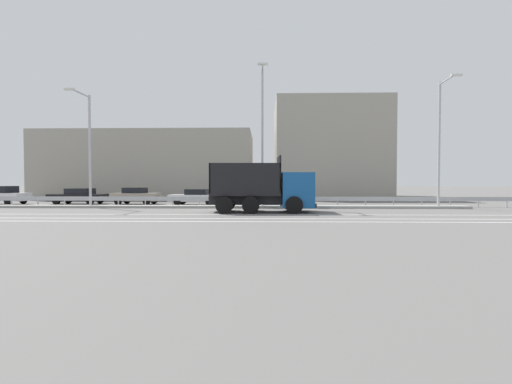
{
  "coord_description": "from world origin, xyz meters",
  "views": [
    {
      "loc": [
        2.87,
        -22.87,
        1.83
      ],
      "look_at": [
        2.29,
        0.29,
        1.21
      ],
      "focal_mm": 24.0,
      "sensor_mm": 36.0,
      "label": 1
    }
  ],
  "objects": [
    {
      "name": "parked_car_4",
      "position": [
        -2.86,
        5.48,
        0.68
      ],
      "size": [
        4.32,
        1.91,
        1.31
      ],
      "rotation": [
        0.0,
        0.0,
        1.53
      ],
      "color": "silver",
      "rests_on": "ground_plane"
    },
    {
      "name": "dump_truck",
      "position": [
        3.47,
        -1.41,
        1.28
      ],
      "size": [
        6.53,
        2.94,
        3.48
      ],
      "rotation": [
        0.0,
        0.0,
        -1.55
      ],
      "color": "#144C8C",
      "rests_on": "ground_plane"
    },
    {
      "name": "lane_strip_0",
      "position": [
        2.64,
        -3.23,
        0.0
      ],
      "size": [
        63.64,
        0.16,
        0.01
      ],
      "primitive_type": "cube",
      "color": "silver",
      "rests_on": "ground_plane"
    },
    {
      "name": "median_road_sign",
      "position": [
        6.0,
        2.02,
        1.22
      ],
      "size": [
        0.85,
        0.16,
        2.23
      ],
      "color": "white",
      "rests_on": "ground_plane"
    },
    {
      "name": "ground_plane",
      "position": [
        0.0,
        0.0,
        0.0
      ],
      "size": [
        320.0,
        320.0,
        0.0
      ],
      "primitive_type": "plane",
      "color": "#605E5B"
    },
    {
      "name": "street_lamp_3",
      "position": [
        15.42,
        1.92,
        5.05
      ],
      "size": [
        0.71,
        2.53,
        9.06
      ],
      "color": "#ADADB2",
      "rests_on": "ground_plane"
    },
    {
      "name": "median_island",
      "position": [
        0.0,
        2.02,
        0.09
      ],
      "size": [
        35.0,
        1.1,
        0.18
      ],
      "primitive_type": "cube",
      "color": "gray",
      "rests_on": "ground_plane"
    },
    {
      "name": "parked_car_1",
      "position": [
        -19.6,
        5.71,
        0.77
      ],
      "size": [
        4.49,
        2.07,
        1.57
      ],
      "rotation": [
        0.0,
        0.0,
        1.5
      ],
      "color": "silver",
      "rests_on": "ground_plane"
    },
    {
      "name": "church_tower",
      "position": [
        17.81,
        26.8,
        6.63
      ],
      "size": [
        3.6,
        3.6,
        14.43
      ],
      "color": "silver",
      "rests_on": "ground_plane"
    },
    {
      "name": "parked_car_3",
      "position": [
        -8.13,
        6.09,
        0.73
      ],
      "size": [
        4.07,
        2.0,
        1.43
      ],
      "rotation": [
        0.0,
        0.0,
        -1.63
      ],
      "color": "gray",
      "rests_on": "ground_plane"
    },
    {
      "name": "lane_strip_1",
      "position": [
        2.64,
        -5.44,
        0.0
      ],
      "size": [
        63.64,
        0.16,
        0.01
      ],
      "primitive_type": "cube",
      "color": "silver",
      "rests_on": "ground_plane"
    },
    {
      "name": "median_guardrail",
      "position": [
        -0.0,
        3.15,
        0.57
      ],
      "size": [
        63.64,
        0.09,
        0.78
      ],
      "color": "#9EA0A5",
      "rests_on": "ground_plane"
    },
    {
      "name": "street_lamp_1",
      "position": [
        -10.04,
        1.87,
        4.67
      ],
      "size": [
        0.71,
        2.62,
        8.29
      ],
      "color": "#ADADB2",
      "rests_on": "ground_plane"
    },
    {
      "name": "parked_car_2",
      "position": [
        -13.16,
        6.24,
        0.7
      ],
      "size": [
        4.62,
        2.04,
        1.36
      ],
      "rotation": [
        0.0,
        0.0,
        1.58
      ],
      "color": "black",
      "rests_on": "ground_plane"
    },
    {
      "name": "background_building_1",
      "position": [
        10.29,
        17.39,
        5.54
      ],
      "size": [
        12.33,
        9.57,
        11.07
      ],
      "primitive_type": "cube",
      "color": "gray",
      "rests_on": "ground_plane"
    },
    {
      "name": "lane_strip_2",
      "position": [
        2.64,
        -6.83,
        0.0
      ],
      "size": [
        63.64,
        0.16,
        0.01
      ],
      "primitive_type": "cube",
      "color": "silver",
      "rests_on": "ground_plane"
    },
    {
      "name": "background_building_0",
      "position": [
        -10.47,
        16.63,
        3.76
      ],
      "size": [
        23.62,
        8.76,
        7.51
      ],
      "primitive_type": "cube",
      "color": "gray",
      "rests_on": "ground_plane"
    },
    {
      "name": "parked_car_5",
      "position": [
        2.33,
        5.86,
        0.76
      ],
      "size": [
        4.43,
        1.98,
        1.5
      ],
      "rotation": [
        0.0,
        0.0,
        1.52
      ],
      "color": "#335B33",
      "rests_on": "ground_plane"
    },
    {
      "name": "street_lamp_2",
      "position": [
        2.7,
        1.76,
        5.46
      ],
      "size": [
        0.7,
        1.95,
        9.99
      ],
      "color": "#ADADB2",
      "rests_on": "ground_plane"
    }
  ]
}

